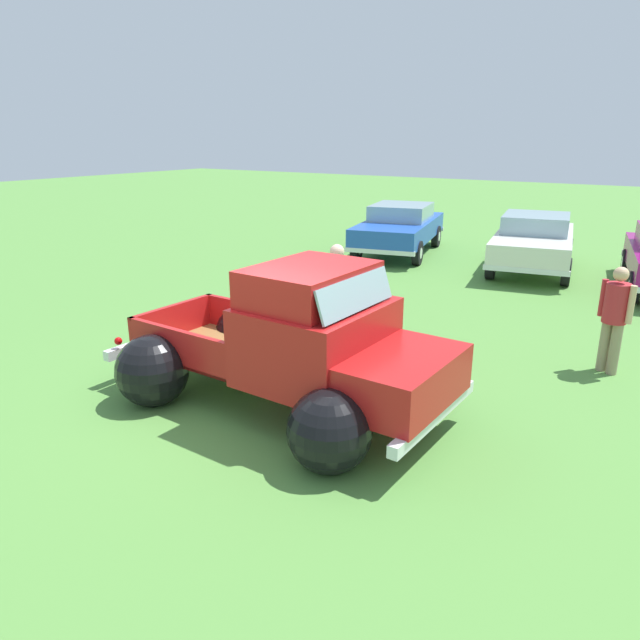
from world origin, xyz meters
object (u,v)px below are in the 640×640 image
at_px(vintage_pickup_truck, 300,355).
at_px(show_car_1, 534,240).
at_px(show_car_0, 400,227).
at_px(spectator_1, 615,314).
at_px(spectator_0, 337,291).

distance_m(vintage_pickup_truck, show_car_1, 10.01).
distance_m(show_car_0, show_car_1, 3.91).
bearing_deg(show_car_1, spectator_1, 12.59).
xyz_separation_m(vintage_pickup_truck, show_car_0, (-3.49, 10.18, 0.03)).
distance_m(vintage_pickup_truck, show_car_0, 10.76).
bearing_deg(vintage_pickup_truck, show_car_0, 110.97).
bearing_deg(show_car_0, show_car_1, 75.06).
distance_m(vintage_pickup_truck, spectator_1, 4.72).
bearing_deg(show_car_0, spectator_0, 6.38).
height_order(show_car_0, show_car_1, same).
bearing_deg(spectator_0, show_car_0, 54.87).
height_order(vintage_pickup_truck, show_car_0, vintage_pickup_truck).
distance_m(vintage_pickup_truck, spectator_0, 2.28).
bearing_deg(vintage_pickup_truck, show_car_1, 89.65).
height_order(vintage_pickup_truck, spectator_1, vintage_pickup_truck).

